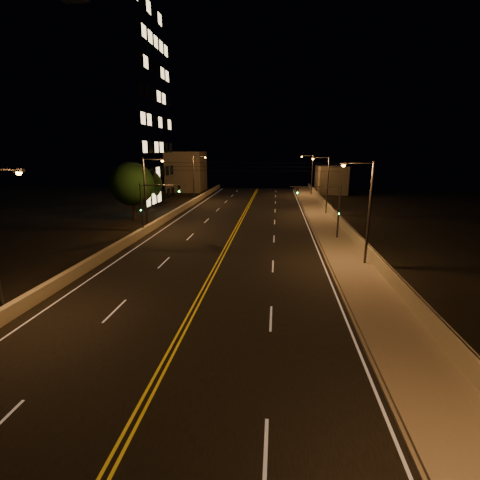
# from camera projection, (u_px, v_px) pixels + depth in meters

# --- Properties ---
(road) EXTENTS (18.00, 120.00, 0.02)m
(road) POSITION_uv_depth(u_px,v_px,m) (219.00, 262.00, 28.78)
(road) COLOR black
(road) RESTS_ON ground
(sidewalk) EXTENTS (3.60, 120.00, 0.30)m
(sidewalk) POSITION_uv_depth(u_px,v_px,m) (352.00, 265.00, 27.66)
(sidewalk) COLOR gray
(sidewalk) RESTS_ON ground
(curb) EXTENTS (0.14, 120.00, 0.15)m
(curb) POSITION_uv_depth(u_px,v_px,m) (328.00, 265.00, 27.87)
(curb) COLOR gray
(curb) RESTS_ON ground
(parapet_wall) EXTENTS (0.30, 120.00, 1.00)m
(parapet_wall) POSITION_uv_depth(u_px,v_px,m) (374.00, 258.00, 27.33)
(parapet_wall) COLOR #A7A38B
(parapet_wall) RESTS_ON sidewalk
(jersey_barrier) EXTENTS (0.45, 120.00, 0.84)m
(jersey_barrier) POSITION_uv_depth(u_px,v_px,m) (106.00, 254.00, 29.66)
(jersey_barrier) COLOR #A7A38B
(jersey_barrier) RESTS_ON ground
(distant_building_right) EXTENTS (6.00, 10.00, 5.87)m
(distant_building_right) POSITION_uv_depth(u_px,v_px,m) (331.00, 179.00, 76.63)
(distant_building_right) COLOR #6C675B
(distant_building_right) RESTS_ON ground
(distant_building_left) EXTENTS (8.00, 8.00, 8.88)m
(distant_building_left) POSITION_uv_depth(u_px,v_px,m) (186.00, 172.00, 79.46)
(distant_building_left) COLOR #6C675B
(distant_building_left) RESTS_ON ground
(parapet_rail) EXTENTS (0.06, 120.00, 0.06)m
(parapet_rail) POSITION_uv_depth(u_px,v_px,m) (375.00, 252.00, 27.20)
(parapet_rail) COLOR black
(parapet_rail) RESTS_ON parapet_wall
(lane_markings) EXTENTS (17.32, 116.00, 0.00)m
(lane_markings) POSITION_uv_depth(u_px,v_px,m) (218.00, 263.00, 28.71)
(lane_markings) COLOR silver
(lane_markings) RESTS_ON road
(streetlight_1) EXTENTS (2.55, 0.28, 8.26)m
(streetlight_1) POSITION_uv_depth(u_px,v_px,m) (366.00, 207.00, 26.68)
(streetlight_1) COLOR #2D2D33
(streetlight_1) RESTS_ON ground
(streetlight_2) EXTENTS (2.55, 0.28, 8.26)m
(streetlight_2) POSITION_uv_depth(u_px,v_px,m) (326.00, 181.00, 48.96)
(streetlight_2) COLOR #2D2D33
(streetlight_2) RESTS_ON ground
(streetlight_3) EXTENTS (2.55, 0.28, 8.26)m
(streetlight_3) POSITION_uv_depth(u_px,v_px,m) (311.00, 172.00, 70.71)
(streetlight_3) COLOR #2D2D33
(streetlight_3) RESTS_ON ground
(streetlight_5) EXTENTS (2.55, 0.28, 8.26)m
(streetlight_5) POSITION_uv_depth(u_px,v_px,m) (148.00, 189.00, 39.26)
(streetlight_5) COLOR #2D2D33
(streetlight_5) RESTS_ON ground
(streetlight_6) EXTENTS (2.55, 0.28, 8.26)m
(streetlight_6) POSITION_uv_depth(u_px,v_px,m) (195.00, 175.00, 62.03)
(streetlight_6) COLOR #2D2D33
(streetlight_6) RESTS_ON ground
(traffic_signal_right) EXTENTS (5.11, 0.31, 5.67)m
(traffic_signal_right) POSITION_uv_depth(u_px,v_px,m) (329.00, 205.00, 35.29)
(traffic_signal_right) COLOR #2D2D33
(traffic_signal_right) RESTS_ON ground
(traffic_signal_left) EXTENTS (5.11, 0.31, 5.67)m
(traffic_signal_left) POSITION_uv_depth(u_px,v_px,m) (151.00, 203.00, 37.17)
(traffic_signal_left) COLOR #2D2D33
(traffic_signal_left) RESTS_ON ground
(overhead_wires) EXTENTS (22.00, 0.03, 0.83)m
(overhead_wires) POSITION_uv_depth(u_px,v_px,m) (232.00, 167.00, 36.10)
(overhead_wires) COLOR black
(building_tower) EXTENTS (24.00, 15.00, 31.65)m
(building_tower) POSITION_uv_depth(u_px,v_px,m) (82.00, 109.00, 53.84)
(building_tower) COLOR #6C675B
(building_tower) RESTS_ON ground
(tree_0) EXTENTS (5.64, 5.64, 7.65)m
(tree_0) POSITION_uv_depth(u_px,v_px,m) (132.00, 184.00, 45.20)
(tree_0) COLOR black
(tree_0) RESTS_ON ground
(tree_1) EXTENTS (4.70, 4.70, 6.37)m
(tree_1) POSITION_uv_depth(u_px,v_px,m) (147.00, 184.00, 53.36)
(tree_1) COLOR black
(tree_1) RESTS_ON ground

